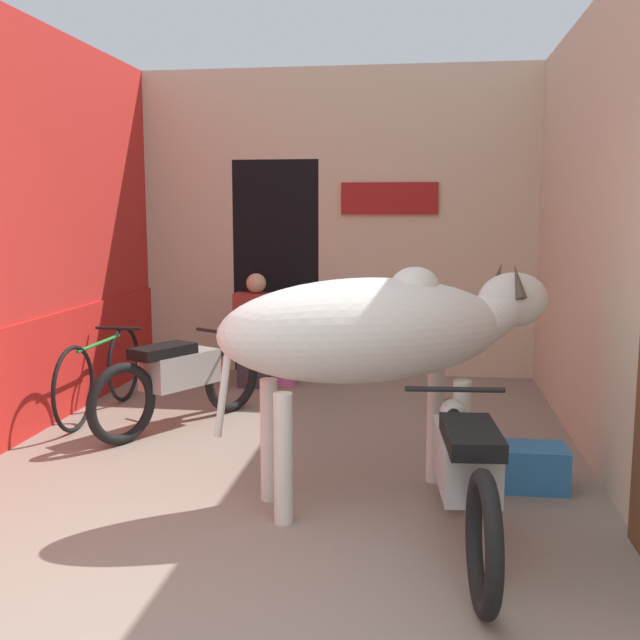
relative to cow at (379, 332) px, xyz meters
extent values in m
cube|color=red|center=(-2.92, 0.89, 0.59)|extent=(0.18, 5.47, 3.30)
cube|color=red|center=(-2.82, 0.89, -0.60)|extent=(0.03, 5.47, 0.92)
cube|color=beige|center=(-0.69, 3.72, 1.76)|extent=(4.28, 0.18, 0.96)
cube|color=beige|center=(-2.34, 3.72, 0.11)|extent=(0.99, 0.18, 2.34)
cube|color=beige|center=(0.28, 3.72, 0.11)|extent=(2.33, 0.18, 2.34)
cube|color=black|center=(-1.36, 4.08, 0.11)|extent=(0.96, 0.90, 2.34)
cube|color=maroon|center=(-0.12, 3.61, 0.86)|extent=(1.03, 0.03, 0.34)
cube|color=beige|center=(1.53, 0.89, 0.59)|extent=(0.18, 5.47, 3.30)
ellipsoid|color=silver|center=(-0.08, -0.04, 0.01)|extent=(1.92, 1.35, 0.63)
ellipsoid|color=silver|center=(0.21, 0.09, 0.27)|extent=(0.38, 0.37, 0.23)
cylinder|color=silver|center=(0.68, 0.31, 0.06)|extent=(0.50, 0.44, 0.42)
ellipsoid|color=silver|center=(0.83, 0.37, 0.16)|extent=(0.56, 0.47, 0.35)
cylinder|color=silver|center=(-0.86, -0.39, -0.23)|extent=(0.15, 0.10, 0.69)
cylinder|color=silver|center=(0.35, 0.36, -0.68)|extent=(0.11, 0.11, 0.77)
cylinder|color=silver|center=(0.50, 0.03, -0.68)|extent=(0.11, 0.11, 0.77)
cylinder|color=silver|center=(-0.67, -0.10, -0.68)|extent=(0.11, 0.11, 0.77)
cylinder|color=silver|center=(-0.51, -0.43, -0.68)|extent=(0.11, 0.11, 0.77)
cone|color=#473D33|center=(0.73, 0.47, 0.29)|extent=(0.13, 0.17, 0.23)
cone|color=#473D33|center=(0.84, 0.24, 0.29)|extent=(0.13, 0.17, 0.23)
torus|color=black|center=(0.54, -1.27, -0.73)|extent=(0.13, 0.66, 0.65)
torus|color=black|center=(0.44, -0.01, -0.73)|extent=(0.13, 0.66, 0.65)
cube|color=#9E9993|center=(0.49, -0.64, -0.56)|extent=(0.34, 0.72, 0.28)
cube|color=black|center=(0.51, -0.83, -0.38)|extent=(0.30, 0.58, 0.09)
cylinder|color=black|center=(0.45, -0.15, -0.31)|extent=(0.58, 0.08, 0.03)
sphere|color=silver|center=(0.45, -0.06, -0.46)|extent=(0.15, 0.15, 0.15)
torus|color=black|center=(-2.02, 0.84, -0.74)|extent=(0.38, 0.59, 0.64)
torus|color=black|center=(-1.42, 1.89, -0.74)|extent=(0.38, 0.59, 0.64)
cube|color=#9E9993|center=(-1.72, 1.37, -0.57)|extent=(0.57, 0.71, 0.28)
cube|color=black|center=(-1.81, 1.21, -0.39)|extent=(0.49, 0.59, 0.09)
cylinder|color=black|center=(-1.49, 1.77, -0.32)|extent=(0.52, 0.31, 0.03)
sphere|color=silver|center=(-1.45, 1.85, -0.47)|extent=(0.15, 0.15, 0.15)
torus|color=black|center=(-2.54, 1.11, -0.70)|extent=(0.04, 0.71, 0.71)
torus|color=black|center=(-2.53, 2.13, -0.70)|extent=(0.04, 0.71, 0.71)
cylinder|color=green|center=(-2.53, 1.62, -0.42)|extent=(0.04, 0.83, 0.03)
cylinder|color=black|center=(-2.53, 2.04, -0.35)|extent=(0.44, 0.03, 0.03)
cube|color=#3D3842|center=(-1.44, 2.82, -0.84)|extent=(0.32, 0.14, 0.44)
cube|color=#3D3842|center=(-1.44, 2.91, -0.57)|extent=(0.32, 0.32, 0.11)
cube|color=maroon|center=(-1.44, 2.98, -0.34)|extent=(0.45, 0.20, 0.46)
sphere|color=tan|center=(-1.44, 2.98, -0.01)|extent=(0.20, 0.20, 0.20)
cylinder|color=#DB6093|center=(-1.14, 2.97, -0.86)|extent=(0.24, 0.24, 0.40)
cylinder|color=#DB6093|center=(-1.14, 2.97, -0.64)|extent=(0.34, 0.34, 0.04)
cube|color=teal|center=(0.98, 0.32, -0.92)|extent=(0.44, 0.32, 0.28)
camera|label=1|loc=(0.26, -4.47, 0.72)|focal=42.00mm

